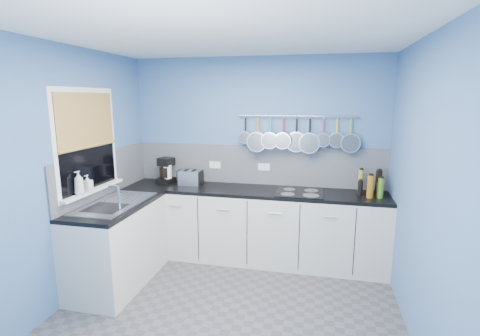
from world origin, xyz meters
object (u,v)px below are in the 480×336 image
at_px(paper_towel, 168,174).
at_px(hob, 300,193).
at_px(toaster, 190,178).
at_px(soap_bottle_a, 79,183).
at_px(coffee_maker, 166,170).
at_px(soap_bottle_b, 87,183).
at_px(canister, 198,178).

xyz_separation_m(paper_towel, hob, (1.72, -0.15, -0.11)).
distance_m(paper_towel, hob, 1.73).
height_order(toaster, hob, toaster).
relative_size(soap_bottle_a, paper_towel, 1.00).
bearing_deg(coffee_maker, soap_bottle_b, -93.76).
height_order(soap_bottle_b, paper_towel, soap_bottle_b).
height_order(soap_bottle_a, canister, soap_bottle_a).
distance_m(soap_bottle_a, canister, 1.52).
bearing_deg(hob, coffee_maker, 174.63).
relative_size(soap_bottle_a, canister, 1.76).
bearing_deg(coffee_maker, canister, 18.03).
bearing_deg(soap_bottle_a, toaster, 59.59).
relative_size(coffee_maker, canister, 2.40).
relative_size(soap_bottle_a, coffee_maker, 0.73).
bearing_deg(hob, soap_bottle_a, -152.72).
height_order(soap_bottle_b, toaster, soap_bottle_b).
xyz_separation_m(paper_towel, coffee_maker, (-0.03, 0.02, 0.04)).
bearing_deg(canister, soap_bottle_b, -124.55).
xyz_separation_m(paper_towel, canister, (0.41, 0.05, -0.05)).
distance_m(paper_towel, coffee_maker, 0.06).
xyz_separation_m(soap_bottle_a, coffee_maker, (0.36, 1.25, -0.11)).
bearing_deg(paper_towel, toaster, -4.15).
bearing_deg(soap_bottle_a, hob, 27.28).
height_order(soap_bottle_a, hob, soap_bottle_a).
xyz_separation_m(soap_bottle_b, hob, (2.11, 0.96, -0.23)).
bearing_deg(soap_bottle_a, canister, 58.26).
height_order(paper_towel, coffee_maker, coffee_maker).
xyz_separation_m(coffee_maker, canister, (0.44, 0.03, -0.09)).
bearing_deg(soap_bottle_b, soap_bottle_a, -90.00).
bearing_deg(coffee_maker, soap_bottle_a, -92.02).
height_order(soap_bottle_b, coffee_maker, coffee_maker).
height_order(canister, hob, canister).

